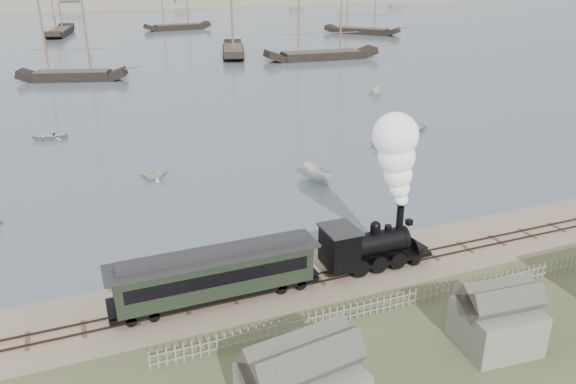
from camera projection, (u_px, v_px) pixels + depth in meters
name	position (u px, v px, depth m)	size (l,w,h in m)	color
ground	(358.00, 255.00, 40.71)	(600.00, 600.00, 0.00)	gray
harbor_water	(113.00, 26.00, 186.62)	(600.00, 336.00, 0.06)	#4C5C6D
rail_track	(371.00, 267.00, 38.98)	(120.00, 1.80, 0.16)	#33201C
picket_fence_west	(316.00, 329.00, 32.46)	(19.00, 0.10, 1.20)	slate
picket_fence_east	(570.00, 271.00, 38.59)	(15.00, 0.10, 1.20)	slate
shed_mid	(493.00, 345.00, 31.10)	(4.00, 3.50, 3.60)	slate
far_spit	(94.00, 9.00, 255.30)	(500.00, 20.00, 1.80)	tan
locomotive	(391.00, 202.00, 37.59)	(8.36, 3.12, 10.43)	black
passenger_coach	(215.00, 273.00, 34.41)	(13.09, 2.52, 3.18)	black
beached_dinghy	(234.00, 271.00, 37.84)	(3.76, 2.69, 0.78)	silver
rowboat_1	(154.00, 173.00, 54.34)	(2.73, 2.36, 1.44)	silver
rowboat_2	(317.00, 174.00, 54.01)	(3.87, 1.46, 1.50)	silver
rowboat_3	(413.00, 128.00, 70.09)	(4.20, 3.00, 0.87)	silver
rowboat_4	(378.00, 142.00, 63.66)	(2.81, 2.43, 1.48)	silver
rowboat_5	(377.00, 92.00, 88.45)	(3.47, 1.30, 1.34)	silver
rowboat_6	(49.00, 136.00, 67.00)	(4.09, 2.92, 0.85)	silver
schooner_2	(65.00, 23.00, 96.60)	(18.72, 4.32, 20.00)	black
schooner_3	(232.00, 9.00, 124.17)	(22.11, 5.10, 20.00)	black
schooner_4	(322.00, 11.00, 118.65)	(25.10, 5.79, 20.00)	black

